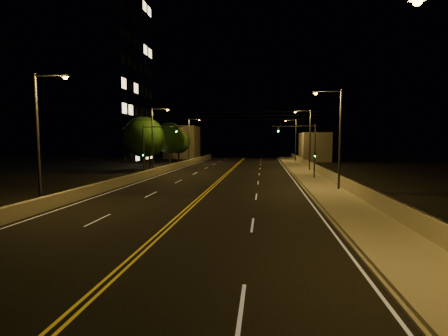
# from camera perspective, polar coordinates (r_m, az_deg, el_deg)

# --- Properties ---
(ground) EXTENTS (160.00, 160.00, 0.00)m
(ground) POSITION_cam_1_polar(r_m,az_deg,el_deg) (9.87, -27.52, -23.82)
(ground) COLOR black
(ground) RESTS_ON ground
(road) EXTENTS (18.00, 120.00, 0.02)m
(road) POSITION_cam_1_polar(r_m,az_deg,el_deg) (27.94, -3.59, -4.71)
(road) COLOR black
(road) RESTS_ON ground
(sidewalk) EXTENTS (3.60, 120.00, 0.30)m
(sidewalk) POSITION_cam_1_polar(r_m,az_deg,el_deg) (28.04, 18.74, -4.63)
(sidewalk) COLOR gray
(sidewalk) RESTS_ON ground
(curb) EXTENTS (0.14, 120.00, 0.15)m
(curb) POSITION_cam_1_polar(r_m,az_deg,el_deg) (27.73, 14.93, -4.80)
(curb) COLOR gray
(curb) RESTS_ON ground
(parapet_wall) EXTENTS (0.30, 120.00, 1.00)m
(parapet_wall) POSITION_cam_1_polar(r_m,az_deg,el_deg) (28.33, 22.05, -3.30)
(parapet_wall) COLOR gray
(parapet_wall) RESTS_ON sidewalk
(jersey_barrier) EXTENTS (0.45, 120.00, 0.92)m
(jersey_barrier) POSITION_cam_1_polar(r_m,az_deg,el_deg) (30.97, -20.90, -3.24)
(jersey_barrier) COLOR gray
(jersey_barrier) RESTS_ON ground
(distant_building_right) EXTENTS (6.00, 10.00, 6.39)m
(distant_building_right) POSITION_cam_1_polar(r_m,az_deg,el_deg) (76.67, 15.58, 3.60)
(distant_building_right) COLOR gray
(distant_building_right) RESTS_ON ground
(distant_building_left) EXTENTS (8.00, 8.00, 8.31)m
(distant_building_left) POSITION_cam_1_polar(r_m,az_deg,el_deg) (85.16, -7.37, 4.50)
(distant_building_left) COLOR gray
(distant_building_left) RESTS_ON ground
(parapet_rail) EXTENTS (0.06, 120.00, 0.06)m
(parapet_rail) POSITION_cam_1_polar(r_m,az_deg,el_deg) (28.26, 22.08, -2.24)
(parapet_rail) COLOR black
(parapet_rail) RESTS_ON parapet_wall
(lane_markings) EXTENTS (17.32, 116.00, 0.00)m
(lane_markings) POSITION_cam_1_polar(r_m,az_deg,el_deg) (27.87, -3.61, -4.71)
(lane_markings) COLOR silver
(lane_markings) RESTS_ON road
(streetlight_1) EXTENTS (2.55, 0.28, 9.13)m
(streetlight_1) POSITION_cam_1_polar(r_m,az_deg,el_deg) (30.60, 19.25, 5.76)
(streetlight_1) COLOR #2D2D33
(streetlight_1) RESTS_ON ground
(streetlight_2) EXTENTS (2.55, 0.28, 9.13)m
(streetlight_2) POSITION_cam_1_polar(r_m,az_deg,el_deg) (49.23, 14.58, 5.43)
(streetlight_2) COLOR #2D2D33
(streetlight_2) RESTS_ON ground
(streetlight_3) EXTENTS (2.55, 0.28, 9.13)m
(streetlight_3) POSITION_cam_1_polar(r_m,az_deg,el_deg) (70.40, 12.29, 5.26)
(streetlight_3) COLOR #2D2D33
(streetlight_3) RESTS_ON ground
(streetlight_4) EXTENTS (2.55, 0.28, 9.13)m
(streetlight_4) POSITION_cam_1_polar(r_m,az_deg,el_deg) (25.33, -29.47, 5.64)
(streetlight_4) COLOR #2D2D33
(streetlight_4) RESTS_ON ground
(streetlight_5) EXTENTS (2.55, 0.28, 9.13)m
(streetlight_5) POSITION_cam_1_polar(r_m,az_deg,el_deg) (45.91, -12.14, 5.53)
(streetlight_5) COLOR #2D2D33
(streetlight_5) RESTS_ON ground
(streetlight_6) EXTENTS (2.55, 0.28, 9.13)m
(streetlight_6) POSITION_cam_1_polar(r_m,az_deg,el_deg) (66.92, -5.99, 5.37)
(streetlight_6) COLOR #2D2D33
(streetlight_6) RESTS_ON ground
(traffic_signal_right) EXTENTS (5.11, 0.31, 6.53)m
(traffic_signal_right) POSITION_cam_1_polar(r_m,az_deg,el_deg) (39.21, 14.30, 3.89)
(traffic_signal_right) COLOR #2D2D33
(traffic_signal_right) RESTS_ON ground
(traffic_signal_left) EXTENTS (5.11, 0.31, 6.53)m
(traffic_signal_left) POSITION_cam_1_polar(r_m,az_deg,el_deg) (41.31, -12.73, 3.97)
(traffic_signal_left) COLOR #2D2D33
(traffic_signal_left) RESTS_ON ground
(overhead_wires) EXTENTS (22.00, 0.03, 0.83)m
(overhead_wires) POSITION_cam_1_polar(r_m,az_deg,el_deg) (37.03, -0.92, 9.12)
(overhead_wires) COLOR black
(building_tower) EXTENTS (24.00, 15.00, 31.74)m
(building_tower) POSITION_cam_1_polar(r_m,az_deg,el_deg) (64.59, -25.04, 13.90)
(building_tower) COLOR gray
(building_tower) RESTS_ON ground
(tree_0) EXTENTS (6.03, 6.03, 8.17)m
(tree_0) POSITION_cam_1_polar(r_m,az_deg,el_deg) (49.73, -13.94, 5.30)
(tree_0) COLOR black
(tree_0) RESTS_ON ground
(tree_1) EXTENTS (5.35, 5.35, 7.26)m
(tree_1) POSITION_cam_1_polar(r_m,az_deg,el_deg) (57.10, -13.02, 4.66)
(tree_1) COLOR black
(tree_1) RESTS_ON ground
(tree_2) EXTENTS (6.00, 6.00, 8.13)m
(tree_2) POSITION_cam_1_polar(r_m,az_deg,el_deg) (64.05, -9.52, 5.23)
(tree_2) COLOR black
(tree_2) RESTS_ON ground
(tree_3) EXTENTS (5.14, 5.14, 6.96)m
(tree_3) POSITION_cam_1_polar(r_m,az_deg,el_deg) (71.49, -8.02, 4.61)
(tree_3) COLOR black
(tree_3) RESTS_ON ground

